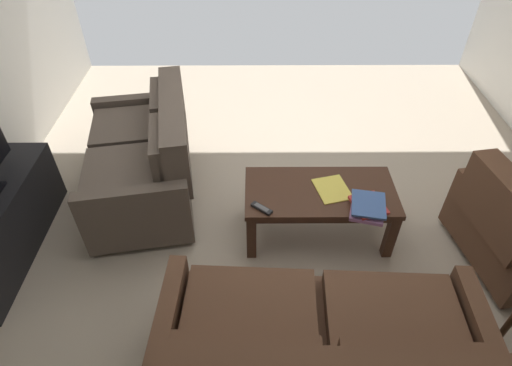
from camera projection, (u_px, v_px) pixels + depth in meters
name	position (u px, v px, depth m)	size (l,w,h in m)	color
ground_plane	(289.00, 213.00, 3.50)	(4.96, 5.42, 0.01)	tan
sofa_main	(321.00, 354.00, 2.24)	(1.79, 0.90, 0.78)	black
loveseat_near	(146.00, 159.00, 3.43)	(1.01, 1.47, 0.89)	black
coffee_table	(320.00, 198.00, 3.09)	(1.10, 0.54, 0.45)	#3D2316
book_stack	(368.00, 206.00, 2.87)	(0.29, 0.33, 0.07)	#996699
tv_remote	(262.00, 208.00, 2.89)	(0.15, 0.13, 0.02)	black
loose_magazine	(332.00, 189.00, 3.04)	(0.22, 0.27, 0.01)	#E0CC4C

